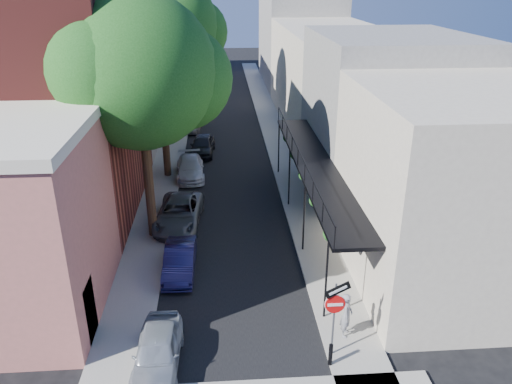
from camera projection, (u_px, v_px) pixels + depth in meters
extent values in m
plane|color=black|center=(239.00, 383.00, 15.72)|extent=(160.00, 160.00, 0.00)
cube|color=black|center=(225.00, 124.00, 43.16)|extent=(6.00, 64.00, 0.01)
cube|color=gray|center=(178.00, 125.00, 42.88)|extent=(2.00, 64.00, 0.12)
cube|color=gray|center=(271.00, 123.00, 43.41)|extent=(2.00, 64.00, 0.12)
cube|color=beige|center=(89.00, 311.00, 17.19)|extent=(0.10, 1.20, 2.20)
cube|color=maroon|center=(31.00, 100.00, 25.47)|extent=(10.00, 12.00, 12.00)
cube|color=gray|center=(125.00, 58.00, 25.01)|extent=(0.06, 7.00, 4.00)
cube|color=gray|center=(103.00, 83.00, 37.12)|extent=(8.00, 12.00, 9.00)
cube|color=beige|center=(132.00, 50.00, 49.73)|extent=(8.00, 16.00, 10.00)
cube|color=#C16D63|center=(150.00, 43.00, 62.93)|extent=(8.00, 12.00, 8.00)
cube|color=beige|center=(459.00, 190.00, 19.76)|extent=(8.00, 9.00, 8.00)
cube|color=gray|center=(386.00, 116.00, 28.25)|extent=(8.00, 10.00, 9.00)
cube|color=beige|center=(330.00, 76.00, 42.17)|extent=(8.00, 20.00, 8.00)
cube|color=gray|center=(298.00, 39.00, 58.25)|extent=(8.00, 16.00, 10.00)
cube|color=black|center=(317.00, 166.00, 23.76)|extent=(2.00, 16.00, 0.15)
cube|color=black|center=(298.00, 148.00, 23.34)|extent=(0.05, 16.00, 0.05)
cylinder|color=black|center=(326.00, 278.00, 17.96)|extent=(0.08, 0.08, 3.40)
cylinder|color=black|center=(279.00, 147.00, 31.69)|extent=(0.08, 0.08, 3.40)
sphere|color=#174614|center=(331.00, 234.00, 18.40)|extent=(0.60, 0.60, 0.60)
sphere|color=#174614|center=(305.00, 175.00, 23.89)|extent=(0.60, 0.60, 0.60)
sphere|color=#174614|center=(288.00, 138.00, 29.38)|extent=(0.60, 0.60, 0.60)
cylinder|color=#595B60|center=(334.00, 321.00, 16.27)|extent=(0.07, 0.07, 2.90)
cylinder|color=red|center=(335.00, 304.00, 15.95)|extent=(0.66, 0.04, 0.66)
cube|color=white|center=(335.00, 305.00, 15.92)|extent=(0.50, 0.02, 0.10)
cylinder|color=white|center=(335.00, 304.00, 15.97)|extent=(0.70, 0.02, 0.70)
cube|color=black|center=(338.00, 290.00, 15.73)|extent=(0.89, 0.15, 0.58)
cube|color=white|center=(338.00, 291.00, 15.70)|extent=(0.60, 0.10, 0.31)
cylinder|color=black|center=(331.00, 355.00, 16.17)|extent=(0.14, 0.14, 0.80)
cylinder|color=#332414|center=(148.00, 170.00, 23.22)|extent=(0.44, 0.44, 7.00)
sphere|color=#174614|center=(139.00, 72.00, 21.42)|extent=(6.80, 6.80, 6.80)
sphere|color=#174614|center=(181.00, 78.00, 22.67)|extent=(4.76, 4.76, 4.76)
cylinder|color=#332414|center=(165.00, 129.00, 30.68)|extent=(0.44, 0.44, 6.30)
sphere|color=#174614|center=(160.00, 62.00, 29.07)|extent=(6.00, 6.00, 6.00)
sphere|color=#174614|center=(187.00, 68.00, 30.19)|extent=(4.20, 4.20, 4.20)
cylinder|color=#332414|center=(175.00, 90.00, 38.71)|extent=(0.44, 0.44, 7.35)
sphere|color=#174614|center=(171.00, 26.00, 36.82)|extent=(7.00, 7.00, 7.00)
sphere|color=#174614|center=(196.00, 32.00, 38.10)|extent=(4.90, 4.90, 4.90)
imported|color=#969EA7|center=(158.00, 351.00, 16.15)|extent=(1.57, 3.71, 1.25)
imported|color=#15133D|center=(180.00, 261.00, 21.36)|extent=(1.31, 3.63, 1.19)
imported|color=#53555A|center=(179.00, 213.00, 25.48)|extent=(2.55, 4.89, 1.32)
imported|color=silver|center=(190.00, 168.00, 31.64)|extent=(1.98, 4.29, 1.21)
imported|color=black|center=(203.00, 145.00, 35.67)|extent=(1.89, 4.09, 1.36)
imported|color=#655D55|center=(193.00, 124.00, 41.18)|extent=(1.54, 3.55, 1.14)
imported|color=gray|center=(346.00, 315.00, 17.36)|extent=(0.59, 0.72, 1.69)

